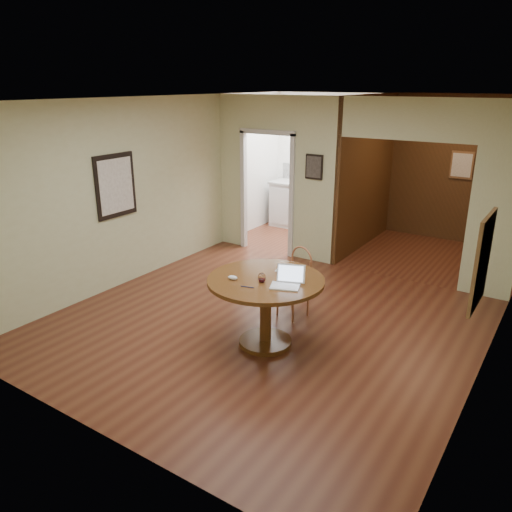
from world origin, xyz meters
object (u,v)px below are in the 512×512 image
Objects in this scene: chair at (296,278)px; closed_laptop at (288,273)px; dining_table at (266,296)px; open_laptop at (288,280)px.

chair is 2.90× the size of closed_laptop.
closed_laptop is at bearing 60.22° from dining_table.
open_laptop reaches higher than closed_laptop.
closed_laptop is at bearing -55.05° from chair.
open_laptop reaches higher than chair.
chair is 2.53× the size of open_laptop.
closed_laptop is at bearing 97.63° from open_laptop.
dining_table is 4.13× the size of closed_laptop.
dining_table is 0.37m from closed_laptop.
chair reaches higher than closed_laptop.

